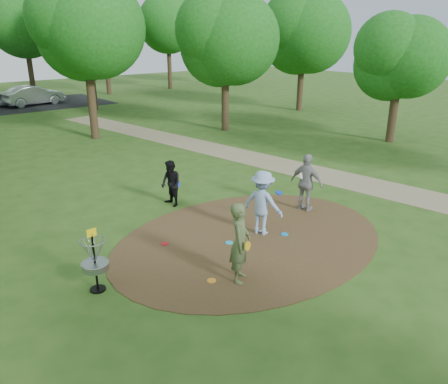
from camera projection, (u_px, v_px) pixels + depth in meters
ground at (251, 239)px, 12.50m from camera, size 100.00×100.00×0.00m
dirt_clearing at (251, 239)px, 12.49m from camera, size 8.40×8.40×0.02m
footpath at (334, 177)px, 17.83m from camera, size 7.55×39.89×0.01m
parking_lot at (18, 106)px, 35.43m from camera, size 14.00×8.00×0.01m
player_observer_with_disc at (240, 243)px, 10.11m from camera, size 0.85×0.83×1.97m
player_throwing_with_disc at (262, 203)px, 12.54m from camera, size 1.32×1.41×1.92m
player_walking_with_disc at (171, 184)px, 14.69m from camera, size 0.68×0.77×1.57m
player_waiting_with_disc at (307, 183)px, 14.21m from camera, size 0.69×1.20×1.93m
disc_ground_cyan at (229, 243)px, 12.22m from camera, size 0.22×0.22×0.02m
disc_ground_blue at (285, 234)px, 12.73m from camera, size 0.22×0.22×0.02m
disc_ground_red at (165, 244)px, 12.16m from camera, size 0.22×0.22×0.02m
car_right at (34, 95)px, 35.50m from camera, size 4.97×2.34×1.57m
disc_ground_orange at (212, 281)px, 10.35m from camera, size 0.22×0.22×0.02m
disc_golf_basket at (94, 256)px, 9.73m from camera, size 0.63×0.63×1.54m
tree_ring at (126, 40)px, 19.31m from camera, size 37.02×46.11×9.62m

